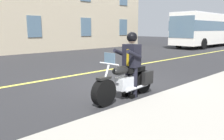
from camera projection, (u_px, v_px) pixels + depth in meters
ground_plane at (111, 84)px, 7.42m from camera, size 80.00×80.00×0.00m
lane_center_stripe at (77, 75)px, 8.85m from camera, size 60.00×0.16×0.01m
motorcycle_main at (127, 81)px, 5.82m from camera, size 2.22×0.68×1.26m
rider_main at (131, 59)px, 5.85m from camera, size 0.65×0.58×1.74m
bus_near at (208, 28)px, 22.93m from camera, size 11.05×2.70×3.30m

